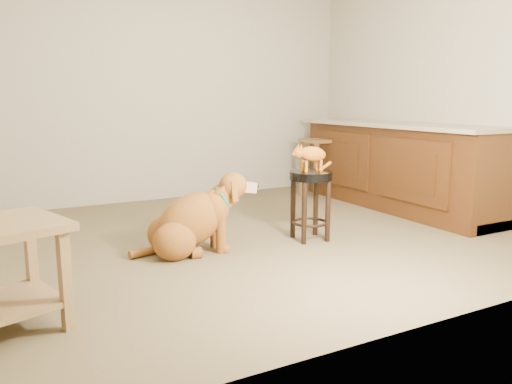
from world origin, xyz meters
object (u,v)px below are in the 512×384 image
wood_stool (319,167)px  side_table (4,260)px  golden_retriever (192,222)px  tabby_kitten (310,155)px  padded_stool (311,191)px

wood_stool → side_table: wood_stool is taller
golden_retriever → tabby_kitten: 1.13m
wood_stool → golden_retriever: wood_stool is taller
padded_stool → side_table: size_ratio=0.84×
padded_stool → wood_stool: (1.19, 1.56, -0.05)m
padded_stool → tabby_kitten: 0.31m
padded_stool → golden_retriever: golden_retriever is taller
wood_stool → tabby_kitten: bearing=-127.5°
wood_stool → side_table: (-3.54, -2.25, 0.01)m
padded_stool → golden_retriever: 1.05m
wood_stool → golden_retriever: (-2.21, -1.44, -0.12)m
side_table → tabby_kitten: tabby_kitten is taller
golden_retriever → side_table: bearing=-141.5°
wood_stool → tabby_kitten: tabby_kitten is taller
padded_stool → side_table: padded_stool is taller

